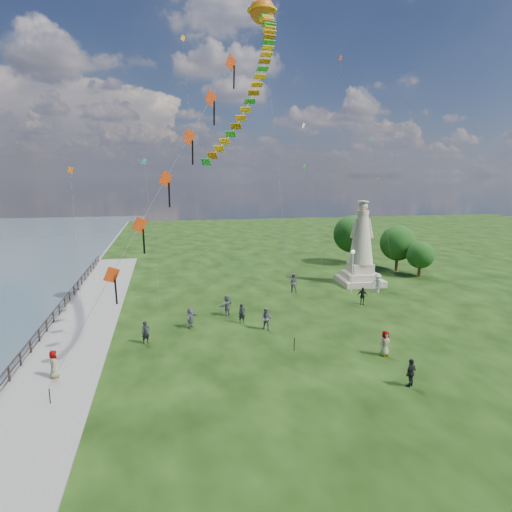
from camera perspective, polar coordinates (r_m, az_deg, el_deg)
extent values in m
cube|color=slate|center=(35.57, -26.35, -9.45)|extent=(0.30, 160.00, 0.60)
cube|color=slate|center=(33.10, -22.96, -10.20)|extent=(5.00, 60.00, 0.10)
cylinder|color=black|center=(28.13, -30.06, -13.54)|extent=(0.11, 0.11, 1.00)
cylinder|color=black|center=(29.88, -28.88, -12.03)|extent=(0.11, 0.11, 1.00)
cylinder|color=black|center=(31.67, -27.85, -10.68)|extent=(0.11, 0.11, 1.00)
cylinder|color=black|center=(33.48, -26.94, -9.47)|extent=(0.11, 0.11, 1.00)
cylinder|color=black|center=(35.30, -26.12, -8.38)|extent=(0.11, 0.11, 1.00)
cylinder|color=black|center=(37.15, -25.39, -7.40)|extent=(0.11, 0.11, 1.00)
cylinder|color=black|center=(39.01, -24.74, -6.51)|extent=(0.11, 0.11, 1.00)
cylinder|color=black|center=(40.89, -24.14, -5.71)|extent=(0.11, 0.11, 1.00)
cylinder|color=black|center=(42.77, -23.60, -4.97)|extent=(0.11, 0.11, 1.00)
cylinder|color=black|center=(44.67, -23.11, -4.30)|extent=(0.11, 0.11, 1.00)
cylinder|color=black|center=(46.57, -22.65, -3.68)|extent=(0.11, 0.11, 1.00)
cylinder|color=black|center=(48.48, -22.23, -3.10)|extent=(0.11, 0.11, 1.00)
cylinder|color=black|center=(50.40, -21.85, -2.58)|extent=(0.11, 0.11, 1.00)
cylinder|color=black|center=(52.33, -21.49, -2.09)|extent=(0.11, 0.11, 1.00)
cylinder|color=black|center=(54.26, -21.16, -1.63)|extent=(0.11, 0.11, 1.00)
cylinder|color=black|center=(56.19, -20.85, -1.21)|extent=(0.11, 0.11, 1.00)
cylinder|color=black|center=(58.13, -20.57, -0.81)|extent=(0.11, 0.11, 1.00)
cylinder|color=black|center=(60.08, -20.30, -0.44)|extent=(0.11, 0.11, 1.00)
cube|color=black|center=(35.16, -26.19, -7.64)|extent=(0.06, 52.00, 0.06)
cube|color=black|center=(35.29, -26.13, -8.30)|extent=(0.06, 52.00, 0.06)
cube|color=tan|center=(47.10, 13.66, -3.23)|extent=(4.62, 4.62, 0.62)
cube|color=tan|center=(46.96, 13.69, -2.50)|extent=(3.52, 3.52, 0.62)
cube|color=tan|center=(46.78, 13.74, -1.52)|extent=(2.42, 2.42, 1.03)
cylinder|color=tan|center=(45.94, 14.06, 5.65)|extent=(1.32, 1.32, 0.41)
sphere|color=tan|center=(45.89, 14.09, 6.44)|extent=(0.95, 0.95, 0.95)
cylinder|color=tan|center=(45.86, 14.12, 7.06)|extent=(1.13, 1.13, 0.10)
cylinder|color=silver|center=(43.17, 12.69, -2.19)|extent=(0.12, 0.12, 3.93)
sphere|color=white|center=(42.77, 12.81, 0.53)|extent=(0.39, 0.39, 0.39)
cylinder|color=#382314|center=(54.44, 18.24, -0.81)|extent=(0.36, 0.36, 2.11)
sphere|color=#12350E|center=(54.04, 18.38, 1.65)|extent=(4.21, 4.21, 4.21)
cylinder|color=#382314|center=(52.37, 20.94, -1.73)|extent=(0.36, 0.36, 1.55)
sphere|color=#12350E|center=(52.05, 21.06, 0.14)|extent=(3.10, 3.10, 3.10)
cylinder|color=#382314|center=(57.30, 12.60, 0.18)|extent=(0.36, 0.36, 2.43)
sphere|color=#12350E|center=(56.88, 12.71, 2.89)|extent=(4.86, 4.86, 4.86)
imported|color=black|center=(30.68, -14.49, -9.84)|extent=(0.68, 0.59, 1.58)
imported|color=#595960|center=(32.20, 1.41, -8.39)|extent=(0.97, 0.88, 1.70)
imported|color=black|center=(25.56, 19.96, -14.41)|extent=(1.05, 0.89, 1.60)
imported|color=#595960|center=(29.04, 16.83, -11.07)|extent=(0.88, 0.62, 1.66)
imported|color=#595960|center=(33.01, -8.72, -8.14)|extent=(1.30, 1.58, 1.58)
imported|color=black|center=(33.69, -1.88, -7.67)|extent=(0.60, 0.43, 1.54)
imported|color=#595960|center=(42.59, 4.96, -3.54)|extent=(1.08, 0.89, 1.91)
imported|color=silver|center=(43.87, 15.91, -3.48)|extent=(1.35, 1.29, 1.91)
imported|color=black|center=(39.55, 13.99, -5.18)|extent=(1.03, 0.83, 1.57)
imported|color=#595960|center=(27.39, -25.32, -13.07)|extent=(0.61, 0.85, 1.61)
imported|color=#595960|center=(35.50, -3.89, -6.56)|extent=(1.63, 1.63, 1.73)
cylinder|color=black|center=(24.77, -25.80, -16.58)|extent=(0.06, 0.06, 0.90)
cube|color=red|center=(24.72, -18.68, -2.40)|extent=(0.87, 0.64, 1.03)
cube|color=black|center=(24.82, -18.17, -4.57)|extent=(0.10, 0.28, 1.48)
cube|color=red|center=(25.44, -15.23, 4.03)|extent=(0.87, 0.64, 1.03)
cube|color=black|center=(25.45, -14.73, 1.90)|extent=(0.10, 0.28, 1.48)
cube|color=red|center=(26.55, -11.97, 10.01)|extent=(0.87, 0.64, 1.03)
cube|color=black|center=(26.48, -11.50, 7.97)|extent=(0.10, 0.28, 1.48)
cube|color=red|center=(28.00, -8.90, 15.40)|extent=(0.87, 0.64, 1.03)
cube|color=black|center=(27.85, -8.45, 13.48)|extent=(0.10, 0.28, 1.48)
cube|color=red|center=(29.74, -6.03, 20.18)|extent=(0.87, 0.64, 1.03)
cube|color=black|center=(29.52, -5.61, 18.40)|extent=(0.10, 0.28, 1.48)
cube|color=red|center=(31.73, -3.35, 24.36)|extent=(0.87, 0.64, 1.03)
cube|color=black|center=(31.45, -2.95, 22.71)|extent=(0.10, 0.28, 1.48)
cylinder|color=black|center=(28.81, 5.12, -11.63)|extent=(0.06, 0.06, 0.90)
sphere|color=#CE5D0D|center=(35.52, 0.81, 29.89)|extent=(1.80, 1.80, 1.80)
cylinder|color=#EFAE14|center=(35.52, 0.81, 29.89)|extent=(2.16, 2.16, 0.10)
cube|color=#EFAE14|center=(35.84, 0.67, 29.43)|extent=(1.11, 0.85, 0.23)
cube|color=#EFAE14|center=(35.42, 0.86, 29.38)|extent=(1.09, 0.85, 0.22)
cube|color=#CE5D0D|center=(34.99, 1.04, 29.31)|extent=(1.07, 0.84, 0.20)
cube|color=green|center=(34.54, 1.22, 29.21)|extent=(1.05, 0.83, 0.19)
cube|color=#EFAE14|center=(34.08, 1.38, 29.08)|extent=(1.03, 0.81, 0.18)
cube|color=#EFAE14|center=(33.60, 1.52, 28.91)|extent=(1.00, 0.80, 0.17)
cube|color=#CE5D0D|center=(33.11, 1.64, 28.68)|extent=(0.98, 0.78, 0.16)
cube|color=green|center=(32.59, 1.73, 28.40)|extent=(0.95, 0.76, 0.15)
cube|color=#EFAE14|center=(32.06, 1.78, 28.05)|extent=(0.92, 0.73, 0.15)
cube|color=#EFAE14|center=(31.51, 1.80, 27.64)|extent=(0.88, 0.71, 0.14)
cube|color=#CE5D0D|center=(30.95, 1.77, 27.16)|extent=(0.85, 0.69, 0.14)
cube|color=green|center=(30.36, 1.70, 26.60)|extent=(0.81, 0.66, 0.14)
cube|color=#EFAE14|center=(29.77, 1.58, 25.97)|extent=(0.78, 0.64, 0.15)
cube|color=#EFAE14|center=(29.16, 1.40, 25.28)|extent=(0.74, 0.61, 0.15)
cube|color=#CE5D0D|center=(28.55, 1.17, 24.51)|extent=(0.71, 0.60, 0.16)
cube|color=green|center=(27.93, 0.89, 23.69)|extent=(0.71, 0.62, 0.17)
cube|color=#EFAE14|center=(27.32, 0.54, 22.81)|extent=(0.71, 0.64, 0.18)
cube|color=#EFAE14|center=(26.70, 0.14, 21.88)|extent=(0.71, 0.66, 0.19)
cube|color=#CE5D0D|center=(26.09, -0.31, 20.92)|extent=(0.70, 0.67, 0.20)
cube|color=green|center=(25.49, -0.83, 19.93)|extent=(0.70, 0.68, 0.22)
cube|color=#EFAE14|center=(24.90, -1.40, 18.92)|extent=(0.69, 0.69, 0.23)
cube|color=#EFAE14|center=(24.32, -2.02, 17.91)|extent=(0.68, 0.69, 0.24)
cube|color=#CE5D0D|center=(23.75, -2.70, 16.90)|extent=(0.67, 0.69, 0.26)
cube|color=green|center=(23.20, -3.42, 15.92)|extent=(0.66, 0.69, 0.27)
cube|color=#EFAE14|center=(22.67, -4.19, 14.97)|extent=(0.65, 0.68, 0.28)
cube|color=#EFAE14|center=(22.15, -4.99, 14.05)|extent=(0.63, 0.68, 0.29)
cube|color=#CE5D0D|center=(21.64, -5.83, 13.18)|extent=(0.61, 0.67, 0.30)
cube|color=green|center=(21.16, -6.69, 12.36)|extent=(0.60, 0.66, 0.31)
cube|color=teal|center=(42.14, -14.70, 12.13)|extent=(0.51, 0.39, 0.57)
cylinder|color=#595959|center=(39.91, -13.71, 3.17)|extent=(1.02, 5.02, 12.65)
cube|color=silver|center=(46.03, 6.34, 16.91)|extent=(0.51, 0.39, 0.57)
cylinder|color=#595959|center=(43.66, 7.79, 6.45)|extent=(1.02, 5.02, 16.38)
cube|color=red|center=(50.94, 11.18, 24.49)|extent=(0.51, 0.39, 0.57)
cylinder|color=#595959|center=(47.32, 12.44, 11.03)|extent=(1.02, 5.02, 23.66)
cube|color=#EFAE14|center=(51.19, -9.73, 26.73)|extent=(0.51, 0.39, 0.57)
cylinder|color=#595959|center=(46.71, -8.46, 12.37)|extent=(1.02, 5.02, 25.62)
cube|color=green|center=(55.20, 6.43, 11.83)|extent=(0.51, 0.39, 0.57)
cylinder|color=#595959|center=(53.22, 7.66, 5.10)|extent=(1.02, 5.02, 12.52)
cube|color=#CE5D0D|center=(40.38, -23.51, 10.47)|extent=(0.51, 0.39, 0.57)
cylinder|color=#595959|center=(38.21, -22.84, 1.67)|extent=(1.02, 5.02, 11.79)
cylinder|color=#595959|center=(47.64, -0.28, 15.25)|extent=(1.02, 5.02, 30.28)
cube|color=teal|center=(52.00, 15.17, 14.89)|extent=(0.51, 0.39, 0.57)
cylinder|color=#595959|center=(49.97, 16.56, 6.11)|extent=(1.02, 5.02, 15.49)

